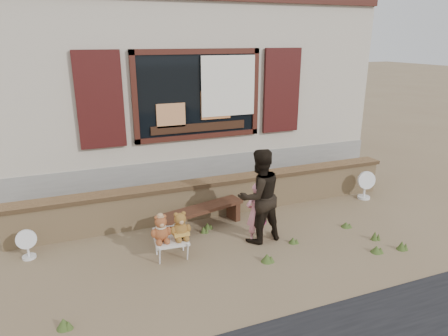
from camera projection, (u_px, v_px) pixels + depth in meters
name	position (u px, v px, depth m)	size (l,w,h in m)	color
ground	(237.00, 237.00, 6.49)	(80.00, 80.00, 0.00)	brown
shopfront	(167.00, 84.00, 9.84)	(8.04, 5.13, 4.00)	#B6A793
brick_wall	(216.00, 196.00, 7.27)	(7.10, 0.36, 0.67)	tan
bench	(202.00, 213.00, 6.69)	(1.56, 0.70, 0.39)	#381F13
folding_chair	(171.00, 241.00, 5.82)	(0.51, 0.45, 0.29)	silver
teddy_bear_left	(161.00, 228.00, 5.70)	(0.30, 0.26, 0.41)	brown
teddy_bear_right	(180.00, 225.00, 5.78)	(0.31, 0.27, 0.42)	brown
child	(256.00, 212.00, 6.23)	(0.36, 0.23, 0.98)	pink
adult	(259.00, 196.00, 6.17)	(0.73, 0.57, 1.51)	black
fan_left	(27.00, 244.00, 5.80)	(0.29, 0.20, 0.46)	silver
fan_right	(365.00, 185.00, 7.97)	(0.37, 0.25, 0.58)	white
grass_tufts	(290.00, 251.00, 5.95)	(4.97, 1.89, 0.15)	#3D5321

